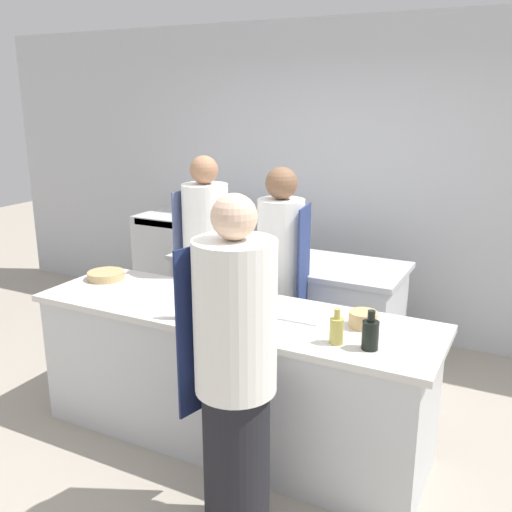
{
  "coord_description": "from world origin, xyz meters",
  "views": [
    {
      "loc": [
        1.62,
        -2.83,
        2.14
      ],
      "look_at": [
        0.0,
        0.35,
        1.14
      ],
      "focal_mm": 40.0,
      "sensor_mm": 36.0,
      "label": 1
    }
  ],
  "objects_px": {
    "chef_at_prep_near": "(235,376)",
    "bottle_wine": "(182,302)",
    "bottle_vinegar": "(337,330)",
    "bowl_prep_small": "(106,275)",
    "oven_range": "(186,264)",
    "chef_at_pass_far": "(206,273)",
    "bowl_mixing_large": "(363,319)",
    "bottle_cooking_oil": "(212,289)",
    "bottle_olive_oil": "(370,334)",
    "chef_at_stove": "(281,283)"
  },
  "relations": [
    {
      "from": "chef_at_prep_near",
      "to": "chef_at_stove",
      "type": "relative_size",
      "value": 1.03
    },
    {
      "from": "bottle_olive_oil",
      "to": "chef_at_prep_near",
      "type": "bearing_deg",
      "value": -132.56
    },
    {
      "from": "bottle_cooking_oil",
      "to": "bottle_wine",
      "type": "bearing_deg",
      "value": -101.17
    },
    {
      "from": "oven_range",
      "to": "bottle_vinegar",
      "type": "relative_size",
      "value": 5.4
    },
    {
      "from": "chef_at_prep_near",
      "to": "bowl_prep_small",
      "type": "bearing_deg",
      "value": 75.71
    },
    {
      "from": "bottle_cooking_oil",
      "to": "chef_at_pass_far",
      "type": "bearing_deg",
      "value": 124.95
    },
    {
      "from": "oven_range",
      "to": "chef_at_stove",
      "type": "height_order",
      "value": "chef_at_stove"
    },
    {
      "from": "bottle_olive_oil",
      "to": "bowl_prep_small",
      "type": "xyz_separation_m",
      "value": [
        -2.0,
        0.28,
        -0.06
      ]
    },
    {
      "from": "oven_range",
      "to": "bowl_mixing_large",
      "type": "xyz_separation_m",
      "value": [
        2.28,
        -1.6,
        0.41
      ]
    },
    {
      "from": "bottle_olive_oil",
      "to": "bottle_wine",
      "type": "bearing_deg",
      "value": -175.05
    },
    {
      "from": "chef_at_pass_far",
      "to": "bottle_vinegar",
      "type": "relative_size",
      "value": 9.04
    },
    {
      "from": "oven_range",
      "to": "bottle_cooking_oil",
      "type": "bearing_deg",
      "value": -51.57
    },
    {
      "from": "chef_at_stove",
      "to": "bottle_vinegar",
      "type": "relative_size",
      "value": 8.72
    },
    {
      "from": "bottle_olive_oil",
      "to": "bottle_wine",
      "type": "relative_size",
      "value": 0.8
    },
    {
      "from": "chef_at_prep_near",
      "to": "bottle_wine",
      "type": "relative_size",
      "value": 6.6
    },
    {
      "from": "bottle_wine",
      "to": "bowl_prep_small",
      "type": "bearing_deg",
      "value": 157.43
    },
    {
      "from": "bowl_mixing_large",
      "to": "chef_at_prep_near",
      "type": "bearing_deg",
      "value": -114.97
    },
    {
      "from": "bottle_cooking_oil",
      "to": "bowl_prep_small",
      "type": "relative_size",
      "value": 1.12
    },
    {
      "from": "bottle_olive_oil",
      "to": "bottle_cooking_oil",
      "type": "relative_size",
      "value": 0.73
    },
    {
      "from": "chef_at_prep_near",
      "to": "bowl_mixing_large",
      "type": "bearing_deg",
      "value": -10.73
    },
    {
      "from": "chef_at_pass_far",
      "to": "bowl_prep_small",
      "type": "bearing_deg",
      "value": 131.69
    },
    {
      "from": "chef_at_pass_far",
      "to": "bottle_cooking_oil",
      "type": "xyz_separation_m",
      "value": [
        0.41,
        -0.58,
        0.12
      ]
    },
    {
      "from": "chef_at_prep_near",
      "to": "bottle_cooking_oil",
      "type": "xyz_separation_m",
      "value": [
        -0.55,
        0.69,
        0.14
      ]
    },
    {
      "from": "bottle_vinegar",
      "to": "bowl_mixing_large",
      "type": "bearing_deg",
      "value": 78.18
    },
    {
      "from": "chef_at_prep_near",
      "to": "bottle_vinegar",
      "type": "bearing_deg",
      "value": -16.86
    },
    {
      "from": "chef_at_pass_far",
      "to": "bowl_prep_small",
      "type": "distance_m",
      "value": 0.72
    },
    {
      "from": "oven_range",
      "to": "chef_at_pass_far",
      "type": "bearing_deg",
      "value": -49.91
    },
    {
      "from": "bottle_vinegar",
      "to": "bottle_wine",
      "type": "height_order",
      "value": "bottle_wine"
    },
    {
      "from": "chef_at_pass_far",
      "to": "bottle_wine",
      "type": "height_order",
      "value": "chef_at_pass_far"
    },
    {
      "from": "chef_at_pass_far",
      "to": "bottle_vinegar",
      "type": "xyz_separation_m",
      "value": [
        1.27,
        -0.75,
        0.08
      ]
    },
    {
      "from": "chef_at_pass_far",
      "to": "bowl_mixing_large",
      "type": "relative_size",
      "value": 10.74
    },
    {
      "from": "chef_at_stove",
      "to": "bowl_prep_small",
      "type": "height_order",
      "value": "chef_at_stove"
    },
    {
      "from": "chef_at_stove",
      "to": "bottle_wine",
      "type": "bearing_deg",
      "value": -20.15
    },
    {
      "from": "bottle_olive_oil",
      "to": "bottle_vinegar",
      "type": "bearing_deg",
      "value": -175.87
    },
    {
      "from": "chef_at_prep_near",
      "to": "chef_at_pass_far",
      "type": "distance_m",
      "value": 1.59
    },
    {
      "from": "bottle_olive_oil",
      "to": "bottle_wine",
      "type": "distance_m",
      "value": 1.1
    },
    {
      "from": "chef_at_pass_far",
      "to": "bottle_wine",
      "type": "distance_m",
      "value": 0.91
    },
    {
      "from": "chef_at_stove",
      "to": "chef_at_pass_far",
      "type": "distance_m",
      "value": 0.56
    },
    {
      "from": "bottle_vinegar",
      "to": "bowl_prep_small",
      "type": "xyz_separation_m",
      "value": [
        -1.82,
        0.29,
        -0.05
      ]
    },
    {
      "from": "chef_at_prep_near",
      "to": "bottle_cooking_oil",
      "type": "relative_size",
      "value": 6.03
    },
    {
      "from": "chef_at_prep_near",
      "to": "bottle_wine",
      "type": "xyz_separation_m",
      "value": [
        -0.6,
        0.44,
        0.13
      ]
    },
    {
      "from": "bottle_wine",
      "to": "bowl_mixing_large",
      "type": "relative_size",
      "value": 1.62
    },
    {
      "from": "bottle_wine",
      "to": "bottle_cooking_oil",
      "type": "height_order",
      "value": "bottle_cooking_oil"
    },
    {
      "from": "bowl_mixing_large",
      "to": "bowl_prep_small",
      "type": "xyz_separation_m",
      "value": [
        -1.88,
        0.01,
        -0.02
      ]
    },
    {
      "from": "bottle_vinegar",
      "to": "oven_range",
      "type": "bearing_deg",
      "value": 139.73
    },
    {
      "from": "bowl_mixing_large",
      "to": "bottle_cooking_oil",
      "type": "bearing_deg",
      "value": -173.24
    },
    {
      "from": "chef_at_prep_near",
      "to": "chef_at_stove",
      "type": "distance_m",
      "value": 1.45
    },
    {
      "from": "chef_at_pass_far",
      "to": "bottle_wine",
      "type": "xyz_separation_m",
      "value": [
        0.36,
        -0.83,
        0.11
      ]
    },
    {
      "from": "oven_range",
      "to": "bottle_wine",
      "type": "xyz_separation_m",
      "value": [
        1.31,
        -1.97,
        0.47
      ]
    },
    {
      "from": "bottle_vinegar",
      "to": "bottle_wine",
      "type": "relative_size",
      "value": 0.73
    }
  ]
}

